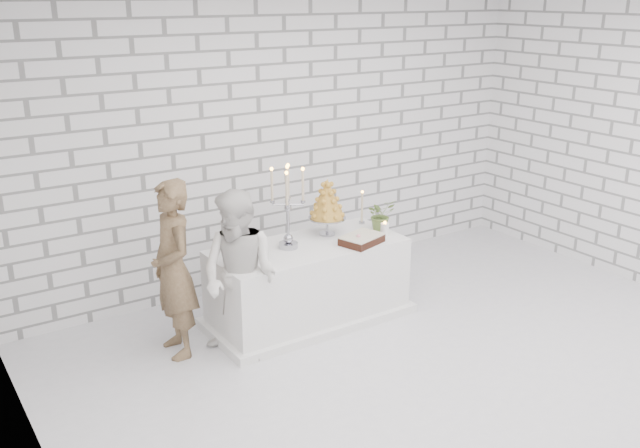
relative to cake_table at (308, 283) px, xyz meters
The scene contains 12 objects.
ground 1.53m from the cake_table, 73.71° to the right, with size 6.00×5.00×0.01m, color silver.
wall_back 1.61m from the cake_table, 68.80° to the left, with size 6.00×0.01×3.00m, color white.
wall_left 3.16m from the cake_table, 151.10° to the right, with size 0.01×5.00×3.00m, color white.
cake_table is the anchor object (origin of this frame).
groom 1.34m from the cake_table, behind, with size 0.56×0.37×1.53m, color brown.
bride 0.95m from the cake_table, 162.16° to the right, with size 0.71×0.55×1.45m, color white.
candelabra 0.78m from the cake_table, 168.32° to the left, with size 0.31×0.31×0.77m, color #9A9AA4, non-canonical shape.
croquembouche 0.74m from the cake_table, 25.03° to the left, with size 0.36×0.36×0.55m, color #A67421, non-canonical shape.
chocolate_cake 0.65m from the cake_table, 29.04° to the right, with size 0.38×0.27×0.08m, color black.
pillar_candle 0.89m from the cake_table, 13.28° to the right, with size 0.08×0.08×0.12m, color white.
extra_taper 0.98m from the cake_table, 16.12° to the left, with size 0.06×0.06×0.32m, color beige.
flowers 0.98m from the cake_table, ahead, with size 0.27×0.24×0.30m, color #41662C.
Camera 1 is at (-3.62, -3.62, 2.97)m, focal length 39.03 mm.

